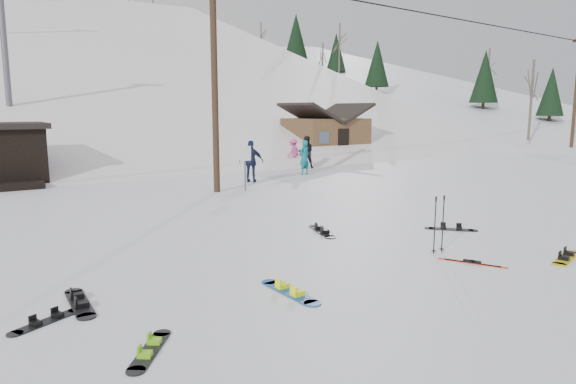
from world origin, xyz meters
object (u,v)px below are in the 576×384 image
utility_pole (214,75)px  cabin (325,136)px  hero_snowboard (290,291)px  hero_skis (472,263)px

utility_pole → cabin: size_ratio=1.67×
hero_snowboard → hero_skis: hero_snowboard is taller
utility_pole → hero_snowboard: bearing=-108.6°
utility_pole → hero_snowboard: 12.94m
utility_pole → hero_skis: size_ratio=6.72×
hero_skis → cabin: bearing=33.0°
utility_pole → cabin: bearing=37.6°
utility_pole → hero_snowboard: (-3.85, -11.44, -4.65)m
cabin → utility_pole: bearing=-142.4°
cabin → hero_skis: size_ratio=4.02×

